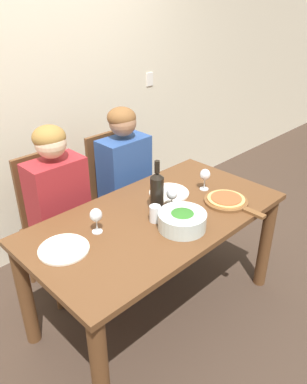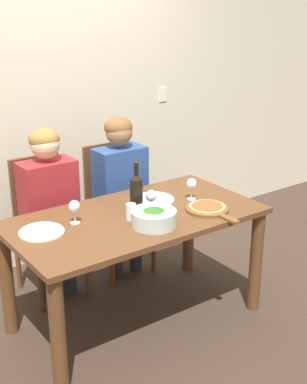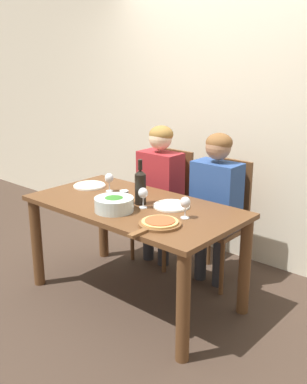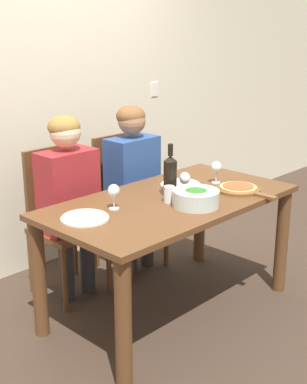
{
  "view_description": "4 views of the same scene",
  "coord_description": "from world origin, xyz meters",
  "views": [
    {
      "loc": [
        -1.38,
        -1.37,
        1.96
      ],
      "look_at": [
        0.11,
        0.14,
        0.83
      ],
      "focal_mm": 35.0,
      "sensor_mm": 36.0,
      "label": 1
    },
    {
      "loc": [
        -1.73,
        -2.61,
        2.08
      ],
      "look_at": [
        0.13,
        -0.01,
        0.9
      ],
      "focal_mm": 50.0,
      "sensor_mm": 36.0,
      "label": 2
    },
    {
      "loc": [
        2.17,
        -2.27,
        1.82
      ],
      "look_at": [
        0.14,
        0.06,
        0.88
      ],
      "focal_mm": 42.0,
      "sensor_mm": 36.0,
      "label": 3
    },
    {
      "loc": [
        -2.32,
        -2.1,
        1.8
      ],
      "look_at": [
        -0.08,
        0.07,
        0.82
      ],
      "focal_mm": 50.0,
      "sensor_mm": 36.0,
      "label": 4
    }
  ],
  "objects": [
    {
      "name": "ground_plane",
      "position": [
        0.0,
        0.0,
        0.0
      ],
      "size": [
        40.0,
        40.0,
        0.0
      ],
      "primitive_type": "plane",
      "color": "#3D2D23"
    },
    {
      "name": "back_wall",
      "position": [
        0.0,
        1.22,
        1.35
      ],
      "size": [
        10.0,
        0.06,
        2.7
      ],
      "color": "beige",
      "rests_on": "ground"
    },
    {
      "name": "dining_table",
      "position": [
        0.0,
        0.0,
        0.63
      ],
      "size": [
        1.61,
        0.85,
        0.77
      ],
      "color": "brown",
      "rests_on": "ground"
    },
    {
      "name": "chair_left",
      "position": [
        -0.29,
        0.75,
        0.54
      ],
      "size": [
        0.42,
        0.42,
        1.01
      ],
      "color": "brown",
      "rests_on": "ground"
    },
    {
      "name": "chair_right",
      "position": [
        0.3,
        0.75,
        0.54
      ],
      "size": [
        0.42,
        0.42,
        1.01
      ],
      "color": "brown",
      "rests_on": "ground"
    },
    {
      "name": "person_woman",
      "position": [
        -0.29,
        0.63,
        0.76
      ],
      "size": [
        0.47,
        0.51,
        1.25
      ],
      "color": "#28282D",
      "rests_on": "ground"
    },
    {
      "name": "person_man",
      "position": [
        0.3,
        0.63,
        0.76
      ],
      "size": [
        0.47,
        0.51,
        1.25
      ],
      "color": "#28282D",
      "rests_on": "ground"
    },
    {
      "name": "wine_bottle",
      "position": [
        0.03,
        0.04,
        0.91
      ],
      "size": [
        0.08,
        0.08,
        0.34
      ],
      "color": "black",
      "rests_on": "dining_table"
    },
    {
      "name": "broccoli_bowl",
      "position": [
        -0.0,
        -0.2,
        0.82
      ],
      "size": [
        0.28,
        0.28,
        0.11
      ],
      "color": "silver",
      "rests_on": "dining_table"
    },
    {
      "name": "dinner_plate_left",
      "position": [
        -0.6,
        0.09,
        0.78
      ],
      "size": [
        0.27,
        0.27,
        0.02
      ],
      "color": "silver",
      "rests_on": "dining_table"
    },
    {
      "name": "dinner_plate_right",
      "position": [
        0.25,
        0.13,
        0.78
      ],
      "size": [
        0.27,
        0.27,
        0.02
      ],
      "color": "silver",
      "rests_on": "dining_table"
    },
    {
      "name": "pizza_on_board",
      "position": [
        0.42,
        -0.21,
        0.78
      ],
      "size": [
        0.28,
        0.42,
        0.04
      ],
      "color": "brown",
      "rests_on": "dining_table"
    },
    {
      "name": "wine_glass_left",
      "position": [
        -0.37,
        0.11,
        0.87
      ],
      "size": [
        0.07,
        0.07,
        0.15
      ],
      "color": "silver",
      "rests_on": "dining_table"
    },
    {
      "name": "wine_glass_right",
      "position": [
        0.47,
        0.01,
        0.87
      ],
      "size": [
        0.07,
        0.07,
        0.15
      ],
      "color": "silver",
      "rests_on": "dining_table"
    },
    {
      "name": "wine_glass_centre",
      "position": [
        0.11,
        -0.02,
        0.87
      ],
      "size": [
        0.07,
        0.07,
        0.15
      ],
      "color": "silver",
      "rests_on": "dining_table"
    },
    {
      "name": "water_tumbler",
      "position": [
        -0.06,
        -0.04,
        0.82
      ],
      "size": [
        0.07,
        0.07,
        0.1
      ],
      "color": "silver",
      "rests_on": "dining_table"
    }
  ]
}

